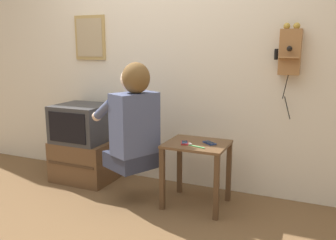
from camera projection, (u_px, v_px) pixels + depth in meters
ground_plane at (110, 228)px, 2.74m from camera, size 14.00×14.00×0.00m
wall_back at (167, 56)px, 3.48m from camera, size 6.80×0.05×2.55m
side_table at (197, 157)px, 3.05m from camera, size 0.52×0.45×0.56m
person at (133, 118)px, 3.03m from camera, size 0.62×0.56×0.92m
tv_stand at (85, 160)px, 3.70m from camera, size 0.61×0.47×0.42m
television at (82, 123)px, 3.62m from camera, size 0.52×0.48×0.38m
wall_phone_antique at (290, 51)px, 2.94m from camera, size 0.21×0.19×0.80m
framed_picture at (90, 38)px, 3.75m from camera, size 0.37×0.03×0.46m
cell_phone_held at (185, 143)px, 3.01m from camera, size 0.10×0.14×0.01m
cell_phone_spare at (210, 143)px, 3.01m from camera, size 0.13×0.12×0.01m
toothbrush at (195, 146)px, 2.91m from camera, size 0.15×0.05×0.02m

